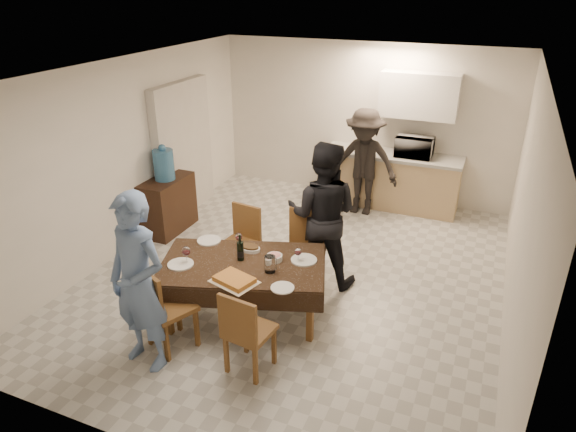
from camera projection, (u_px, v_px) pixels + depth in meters
name	position (u px, v px, depth m)	size (l,w,h in m)	color
floor	(297.00, 274.00, 6.69)	(5.00, 6.00, 0.02)	beige
ceiling	(299.00, 70.00, 5.58)	(5.00, 6.00, 0.02)	white
wall_back	(363.00, 122.00, 8.64)	(5.00, 0.02, 2.60)	silver
wall_front	(142.00, 323.00, 3.63)	(5.00, 0.02, 2.60)	silver
wall_left	(128.00, 156.00, 7.01)	(0.02, 6.00, 2.60)	silver
wall_right	(524.00, 215.00, 5.27)	(0.02, 6.00, 2.60)	silver
stub_partition	(183.00, 149.00, 8.09)	(0.15, 1.40, 2.10)	beige
kitchen_base_cabinet	(390.00, 181.00, 8.54)	(2.20, 0.60, 0.86)	tan
kitchen_worktop	(393.00, 155.00, 8.34)	(2.24, 0.64, 0.05)	#9E9F9A
upper_cabinet	(419.00, 95.00, 7.95)	(1.20, 0.34, 0.70)	silver
dining_table	(243.00, 265.00, 5.61)	(2.01, 1.54, 0.69)	black
chair_near_left	(164.00, 303.00, 5.09)	(0.58, 0.60, 0.52)	brown
chair_near_right	(245.00, 326.00, 4.79)	(0.46, 0.47, 0.49)	brown
chair_far_left	(235.00, 240.00, 6.36)	(0.47, 0.48, 0.50)	brown
chair_far_right	(303.00, 249.00, 6.01)	(0.55, 0.56, 0.55)	brown
console	(168.00, 205.00, 7.70)	(0.45, 0.89, 0.83)	black
water_jug	(164.00, 165.00, 7.43)	(0.30, 0.30, 0.45)	teal
wine_bottle	(240.00, 248.00, 5.59)	(0.08, 0.08, 0.30)	black
water_pitcher	(270.00, 264.00, 5.39)	(0.12, 0.12, 0.18)	white
savoury_tart	(234.00, 280.00, 5.23)	(0.45, 0.34, 0.06)	#BE7738
salad_bowl	(275.00, 258.00, 5.62)	(0.17, 0.17, 0.07)	silver
mushroom_dish	(250.00, 249.00, 5.83)	(0.22, 0.22, 0.04)	silver
wine_glass_a	(186.00, 255.00, 5.53)	(0.09, 0.09, 0.21)	white
wine_glass_b	(298.00, 255.00, 5.57)	(0.08, 0.08, 0.17)	white
wine_glass_c	(239.00, 240.00, 5.87)	(0.08, 0.08, 0.19)	white
plate_near_left	(181.00, 264.00, 5.55)	(0.28, 0.28, 0.02)	silver
plate_near_right	(282.00, 288.00, 5.13)	(0.24, 0.24, 0.01)	silver
plate_far_left	(209.00, 240.00, 6.05)	(0.28, 0.28, 0.02)	silver
plate_far_right	(304.00, 260.00, 5.63)	(0.29, 0.29, 0.02)	silver
microwave	(414.00, 147.00, 8.15)	(0.58, 0.39, 0.32)	silver
person_near	(138.00, 283.00, 4.81)	(0.66, 0.44, 1.82)	#5D7AA9
person_far	(323.00, 215.00, 6.18)	(0.89, 0.69, 1.83)	black
person_kitchen	(364.00, 162.00, 8.11)	(1.11, 0.64, 1.72)	black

